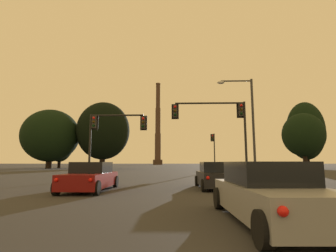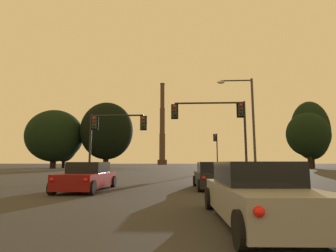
% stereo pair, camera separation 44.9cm
% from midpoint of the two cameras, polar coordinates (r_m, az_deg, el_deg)
% --- Properties ---
extents(hatchback_right_lane_front, '(1.99, 4.14, 1.44)m').
position_cam_midpoint_polar(hatchback_right_lane_front, '(14.67, 9.42, -10.73)').
color(hatchback_right_lane_front, black).
rests_on(hatchback_right_lane_front, ground_plane).
extents(sedan_right_lane_second, '(2.13, 4.76, 1.43)m').
position_cam_midpoint_polar(sedan_right_lane_second, '(6.83, 19.47, -13.70)').
color(sedan_right_lane_second, gray).
rests_on(sedan_right_lane_second, ground_plane).
extents(sedan_left_lane_front, '(2.06, 4.73, 1.43)m').
position_cam_midpoint_polar(sedan_left_lane_front, '(14.14, -17.35, -10.58)').
color(sedan_left_lane_front, maroon).
rests_on(sedan_left_lane_front, ground_plane).
extents(traffic_light_overhead_left, '(4.94, 0.50, 5.45)m').
position_cam_midpoint_polar(traffic_light_overhead_left, '(22.50, -13.17, -0.72)').
color(traffic_light_overhead_left, black).
rests_on(traffic_light_overhead_left, ground_plane).
extents(traffic_light_far_right, '(0.78, 0.50, 6.22)m').
position_cam_midpoint_polar(traffic_light_far_right, '(44.58, 9.61, -4.39)').
color(traffic_light_far_right, black).
rests_on(traffic_light_far_right, ground_plane).
extents(traffic_light_overhead_right, '(6.03, 0.50, 6.24)m').
position_cam_midpoint_polar(traffic_light_overhead_right, '(21.22, 10.74, 1.38)').
color(traffic_light_overhead_right, black).
rests_on(traffic_light_overhead_right, ground_plane).
extents(street_lamp, '(3.02, 0.36, 8.47)m').
position_cam_midpoint_polar(street_lamp, '(22.88, 16.37, 1.91)').
color(street_lamp, '#38383A').
rests_on(street_lamp, ground_plane).
extents(smokestack, '(5.70, 5.70, 50.34)m').
position_cam_midpoint_polar(smokestack, '(159.39, -2.30, -1.32)').
color(smokestack, '#3C2B22').
rests_on(smokestack, ground_plane).
extents(treeline_center_left, '(8.68, 7.81, 15.86)m').
position_cam_midpoint_polar(treeline_center_left, '(70.59, 27.60, -0.91)').
color(treeline_center_left, black).
rests_on(treeline_center_left, ground_plane).
extents(treeline_center_right, '(13.06, 11.76, 13.58)m').
position_cam_midpoint_polar(treeline_center_right, '(66.36, -24.40, -1.91)').
color(treeline_center_right, black).
rests_on(treeline_center_right, ground_plane).
extents(treeline_far_right, '(7.29, 6.56, 13.59)m').
position_cam_midpoint_polar(treeline_far_right, '(70.45, -22.53, -2.32)').
color(treeline_far_right, black).
rests_on(treeline_far_right, ground_plane).
extents(treeline_right_mid, '(9.27, 8.34, 12.53)m').
position_cam_midpoint_polar(treeline_right_mid, '(66.49, 27.22, -1.72)').
color(treeline_right_mid, black).
rests_on(treeline_right_mid, ground_plane).
extents(treeline_far_left, '(12.15, 10.94, 15.37)m').
position_cam_midpoint_polar(treeline_far_left, '(62.63, -14.11, -1.01)').
color(treeline_far_left, black).
rests_on(treeline_far_left, ground_plane).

